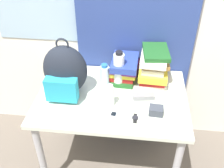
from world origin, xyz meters
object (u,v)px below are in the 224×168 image
Objects in this scene: sunscreen_bottle at (110,96)px; book_stack_left at (124,69)px; camera_pouch at (156,111)px; sports_bottle at (119,69)px; backpack at (65,72)px; sunglasses_case at (144,96)px; water_bottle at (105,76)px; wristwatch at (135,118)px; cell_phone at (114,115)px; book_stack_center at (153,66)px.

book_stack_left is at bearing 78.56° from sunscreen_bottle.
sports_bottle is at bearing 132.23° from camera_pouch.
backpack is at bearing 165.67° from camera_pouch.
sunscreen_bottle is 1.07× the size of sunglasses_case.
water_bottle reaches higher than wristwatch.
sunscreen_bottle is at bearing -97.30° from sports_bottle.
backpack is 0.45m from cell_phone.
cell_phone is at bearing -94.37° from book_stack_left.
camera_pouch reaches higher than wristwatch.
book_stack_left is at bearing 39.32° from water_bottle.
book_stack_center reaches higher than water_bottle.
book_stack_center reaches higher than cell_phone.
cell_phone is at bearing -72.27° from water_bottle.
backpack is 0.67m from camera_pouch.
sunscreen_bottle is 0.31m from camera_pouch.
sports_bottle is at bearing 141.47° from sunglasses_case.
sunglasses_case is 1.63× the size of camera_pouch.
water_bottle is at bearing -140.68° from book_stack_left.
cell_phone is (-0.25, -0.43, -0.12)m from book_stack_center.
cell_phone is at bearing -30.52° from backpack.
water_bottle is 0.41m from wristwatch.
sunscreen_bottle is at bearing -18.24° from backpack.
sports_bottle is at bearing 21.18° from backpack.
sunscreen_bottle is at bearing 146.35° from wristwatch.
book_stack_center is at bearing 93.15° from camera_pouch.
book_stack_center reaches higher than sunglasses_case.
book_stack_left is at bearing 124.76° from sunglasses_case.
sports_bottle reaches higher than sunscreen_bottle.
sunglasses_case is (0.55, -0.01, -0.16)m from backpack.
water_bottle reaches higher than sunscreen_bottle.
cell_phone reaches higher than wristwatch.
book_stack_center is 1.76× the size of sunscreen_bottle.
sunglasses_case is (-0.06, -0.23, -0.11)m from book_stack_center.
sunglasses_case is at bearing -38.53° from sports_bottle.
backpack reaches higher than sunglasses_case.
cell_phone is at bearing -133.59° from sunglasses_case.
sunglasses_case is 1.80× the size of wristwatch.
sunscreen_bottle is 0.25m from sunglasses_case.
water_bottle is at bearing -160.84° from sports_bottle.
backpack is 0.57m from wristwatch.
book_stack_center is 0.26m from sunglasses_case.
sunglasses_case is at bearing 118.91° from camera_pouch.
book_stack_center is at bearing 0.68° from book_stack_left.
sunscreen_bottle is 0.22m from wristwatch.
water_bottle is 0.12m from sports_bottle.
sports_bottle reaches higher than camera_pouch.
book_stack_left is (0.39, 0.21, -0.08)m from backpack.
book_stack_left is at bearing 85.63° from cell_phone.
book_stack_left is 0.29m from sunglasses_case.
wristwatch is at bearing -33.65° from sunscreen_bottle.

